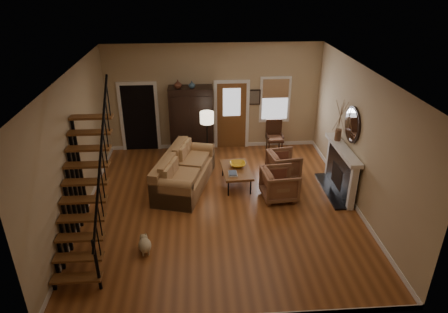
{
  "coord_description": "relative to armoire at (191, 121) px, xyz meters",
  "views": [
    {
      "loc": [
        -0.5,
        -8.25,
        5.37
      ],
      "look_at": [
        0.1,
        0.4,
        1.15
      ],
      "focal_mm": 32.0,
      "sensor_mm": 36.0,
      "label": 1
    }
  ],
  "objects": [
    {
      "name": "vase_b",
      "position": [
        0.05,
        -0.1,
        1.16
      ],
      "size": [
        0.2,
        0.2,
        0.21
      ],
      "primitive_type": "imported",
      "color": "#334C60",
      "rests_on": "armoire"
    },
    {
      "name": "dog",
      "position": [
        -0.96,
        -4.79,
        -0.89
      ],
      "size": [
        0.35,
        0.49,
        0.32
      ],
      "primitive_type": null,
      "rotation": [
        0.0,
        0.0,
        0.21
      ],
      "color": "tan",
      "rests_on": "ground"
    },
    {
      "name": "sofa",
      "position": [
        -0.19,
        -2.13,
        -0.6
      ],
      "size": [
        1.67,
        2.63,
        0.91
      ],
      "primitive_type": null,
      "rotation": [
        0.0,
        0.0,
        -0.27
      ],
      "color": "#9E7448",
      "rests_on": "ground"
    },
    {
      "name": "bowl",
      "position": [
        1.22,
        -1.98,
        -0.53
      ],
      "size": [
        0.42,
        0.42,
        0.1
      ],
      "primitive_type": "imported",
      "color": "gold",
      "rests_on": "coffee_table"
    },
    {
      "name": "vase_a",
      "position": [
        -0.35,
        -0.1,
        1.17
      ],
      "size": [
        0.24,
        0.24,
        0.25
      ],
      "primitive_type": "imported",
      "color": "#4C2619",
      "rests_on": "armoire"
    },
    {
      "name": "armchair_right",
      "position": [
        2.51,
        -1.77,
        -0.68
      ],
      "size": [
        0.92,
        0.9,
        0.74
      ],
      "primitive_type": "imported",
      "rotation": [
        0.0,
        0.0,
        1.73
      ],
      "color": "brown",
      "rests_on": "ground"
    },
    {
      "name": "coffee_table",
      "position": [
        1.17,
        -2.13,
        -0.81
      ],
      "size": [
        0.8,
        1.28,
        0.47
      ],
      "primitive_type": null,
      "rotation": [
        0.0,
        0.0,
        0.07
      ],
      "color": "brown",
      "rests_on": "ground"
    },
    {
      "name": "staircase",
      "position": [
        -2.08,
        -4.45,
        0.55
      ],
      "size": [
        0.94,
        2.8,
        3.2
      ],
      "primitive_type": null,
      "color": "brown",
      "rests_on": "ground"
    },
    {
      "name": "room",
      "position": [
        0.29,
        -1.39,
        0.46
      ],
      "size": [
        7.0,
        7.33,
        3.3
      ],
      "color": "brown",
      "rests_on": "ground"
    },
    {
      "name": "fireplace",
      "position": [
        3.83,
        -2.65,
        -0.31
      ],
      "size": [
        0.33,
        1.95,
        2.3
      ],
      "color": "black",
      "rests_on": "ground"
    },
    {
      "name": "side_chair",
      "position": [
        2.55,
        -0.2,
        -0.54
      ],
      "size": [
        0.54,
        0.54,
        1.02
      ],
      "primitive_type": null,
      "color": "#381F12",
      "rests_on": "ground"
    },
    {
      "name": "armchair_left",
      "position": [
        2.18,
        -2.87,
        -0.66
      ],
      "size": [
        0.93,
        0.91,
        0.78
      ],
      "primitive_type": "imported",
      "rotation": [
        0.0,
        0.0,
        1.66
      ],
      "color": "brown",
      "rests_on": "ground"
    },
    {
      "name": "floor_lamp",
      "position": [
        0.45,
        -1.01,
        -0.21
      ],
      "size": [
        0.44,
        0.44,
        1.67
      ],
      "primitive_type": null,
      "rotation": [
        0.0,
        0.0,
        -0.17
      ],
      "color": "black",
      "rests_on": "ground"
    },
    {
      "name": "books",
      "position": [
        1.05,
        -2.43,
        -0.55
      ],
      "size": [
        0.23,
        0.31,
        0.06
      ],
      "primitive_type": null,
      "color": "beige",
      "rests_on": "coffee_table"
    },
    {
      "name": "armoire",
      "position": [
        0.0,
        0.0,
        0.0
      ],
      "size": [
        1.3,
        0.6,
        2.1
      ],
      "primitive_type": null,
      "color": "black",
      "rests_on": "ground"
    }
  ]
}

